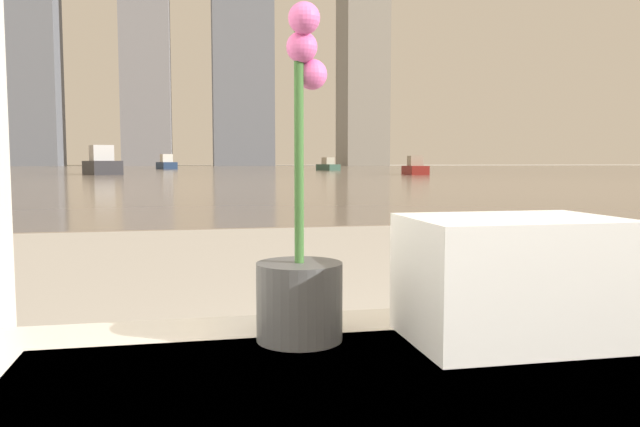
% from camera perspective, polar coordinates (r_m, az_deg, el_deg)
% --- Properties ---
extents(potted_orchid, '(0.11, 0.11, 0.42)m').
position_cam_1_polar(potted_orchid, '(0.80, -1.83, -4.89)').
color(potted_orchid, '#4C4C4C').
rests_on(potted_orchid, bathtub).
extents(towel_stack, '(0.27, 0.19, 0.16)m').
position_cam_1_polar(towel_stack, '(0.85, 17.09, -5.72)').
color(towel_stack, white).
rests_on(towel_stack, bathtub).
extents(harbor_water, '(180.00, 110.00, 0.01)m').
position_cam_1_polar(harbor_water, '(61.86, -11.20, 3.98)').
color(harbor_water, gray).
rests_on(harbor_water, ground_plane).
extents(harbor_boat_0, '(1.35, 2.97, 1.07)m').
position_cam_1_polar(harbor_boat_0, '(36.08, 8.68, 4.14)').
color(harbor_boat_0, maroon).
rests_on(harbor_boat_0, harbor_water).
extents(harbor_boat_1, '(2.27, 4.21, 1.50)m').
position_cam_1_polar(harbor_boat_1, '(64.78, -13.86, 4.43)').
color(harbor_boat_1, navy).
rests_on(harbor_boat_1, harbor_water).
extents(harbor_boat_2, '(2.79, 4.74, 1.68)m').
position_cam_1_polar(harbor_boat_2, '(38.27, -19.34, 4.28)').
color(harbor_boat_2, '#2D2D33').
rests_on(harbor_boat_2, harbor_water).
extents(harbor_boat_3, '(1.58, 3.10, 1.11)m').
position_cam_1_polar(harbor_boat_3, '(53.56, 0.74, 4.39)').
color(harbor_boat_3, '#335647').
rests_on(harbor_boat_3, harbor_water).
extents(skyline_tower_1, '(9.17, 8.16, 56.42)m').
position_cam_1_polar(skyline_tower_1, '(123.96, -25.09, 17.11)').
color(skyline_tower_1, slate).
rests_on(skyline_tower_1, ground_plane).
extents(skyline_tower_2, '(8.47, 9.48, 56.98)m').
position_cam_1_polar(skyline_tower_2, '(121.31, -15.74, 17.80)').
color(skyline_tower_2, slate).
rests_on(skyline_tower_2, ground_plane).
extents(skyline_tower_4, '(8.24, 9.96, 34.08)m').
position_cam_1_polar(skyline_tower_4, '(123.40, 3.90, 12.33)').
color(skyline_tower_4, gray).
rests_on(skyline_tower_4, ground_plane).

